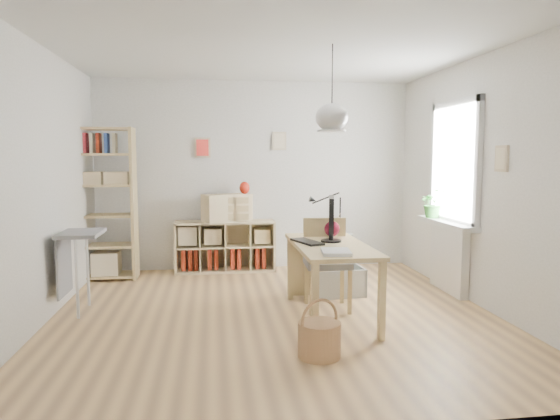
{
  "coord_description": "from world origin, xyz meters",
  "views": [
    {
      "loc": [
        -0.61,
        -4.97,
        1.61
      ],
      "look_at": [
        0.1,
        0.3,
        1.05
      ],
      "focal_mm": 32.0,
      "sensor_mm": 36.0,
      "label": 1
    }
  ],
  "objects": [
    {
      "name": "ground",
      "position": [
        0.0,
        0.0,
        0.0
      ],
      "size": [
        4.5,
        4.5,
        0.0
      ],
      "primitive_type": "plane",
      "color": "tan",
      "rests_on": "ground"
    },
    {
      "name": "room_shell",
      "position": [
        0.55,
        -0.15,
        2.0
      ],
      "size": [
        4.5,
        4.5,
        4.5
      ],
      "color": "white",
      "rests_on": "ground"
    },
    {
      "name": "window_unit",
      "position": [
        2.23,
        0.6,
        1.55
      ],
      "size": [
        0.07,
        1.16,
        1.46
      ],
      "color": "white",
      "rests_on": "ground"
    },
    {
      "name": "radiator",
      "position": [
        2.19,
        0.6,
        0.4
      ],
      "size": [
        0.1,
        0.8,
        0.8
      ],
      "primitive_type": "cube",
      "color": "silver",
      "rests_on": "ground"
    },
    {
      "name": "windowsill",
      "position": [
        2.14,
        0.6,
        0.83
      ],
      "size": [
        0.22,
        1.2,
        0.06
      ],
      "primitive_type": "cube",
      "color": "silver",
      "rests_on": "radiator"
    },
    {
      "name": "desk",
      "position": [
        0.55,
        -0.15,
        0.66
      ],
      "size": [
        0.7,
        1.5,
        0.75
      ],
      "color": "tan",
      "rests_on": "ground"
    },
    {
      "name": "cube_shelf",
      "position": [
        -0.47,
        2.08,
        0.3
      ],
      "size": [
        1.4,
        0.38,
        0.72
      ],
      "color": "tan",
      "rests_on": "ground"
    },
    {
      "name": "tall_bookshelf",
      "position": [
        -2.04,
        1.8,
        1.09
      ],
      "size": [
        0.8,
        0.38,
        2.0
      ],
      "color": "tan",
      "rests_on": "ground"
    },
    {
      "name": "side_table",
      "position": [
        -2.04,
        0.35,
        0.67
      ],
      "size": [
        0.4,
        0.55,
        0.85
      ],
      "color": "gray",
      "rests_on": "ground"
    },
    {
      "name": "chair",
      "position": [
        0.59,
        0.18,
        0.54
      ],
      "size": [
        0.49,
        0.49,
        0.95
      ],
      "rotation": [
        0.0,
        0.0,
        -0.06
      ],
      "color": "gray",
      "rests_on": "ground"
    },
    {
      "name": "wicker_basket",
      "position": [
        0.23,
        -1.14,
        0.16
      ],
      "size": [
        0.35,
        0.35,
        0.48
      ],
      "rotation": [
        0.0,
        0.0,
        0.38
      ],
      "color": "olive",
      "rests_on": "ground"
    },
    {
      "name": "storage_chest",
      "position": [
        0.81,
        0.72,
        0.22
      ],
      "size": [
        0.67,
        0.75,
        0.67
      ],
      "rotation": [
        0.0,
        0.0,
        0.06
      ],
      "color": "silver",
      "rests_on": "ground"
    },
    {
      "name": "monitor",
      "position": [
        0.59,
        -0.03,
        1.01
      ],
      "size": [
        0.21,
        0.53,
        0.46
      ],
      "rotation": [
        0.0,
        0.0,
        -0.23
      ],
      "color": "black",
      "rests_on": "desk"
    },
    {
      "name": "keyboard",
      "position": [
        0.33,
        -0.06,
        0.76
      ],
      "size": [
        0.3,
        0.46,
        0.02
      ],
      "primitive_type": "cube",
      "rotation": [
        0.0,
        0.0,
        0.34
      ],
      "color": "black",
      "rests_on": "desk"
    },
    {
      "name": "task_lamp",
      "position": [
        0.62,
        0.47,
        1.05
      ],
      "size": [
        0.41,
        0.15,
        0.44
      ],
      "color": "black",
      "rests_on": "desk"
    },
    {
      "name": "yarn_ball",
      "position": [
        0.67,
        0.31,
        0.83
      ],
      "size": [
        0.17,
        0.17,
        0.17
      ],
      "primitive_type": "sphere",
      "color": "#44090E",
      "rests_on": "desk"
    },
    {
      "name": "paper_tray",
      "position": [
        0.48,
        -0.66,
        0.77
      ],
      "size": [
        0.29,
        0.35,
        0.03
      ],
      "primitive_type": "cube",
      "rotation": [
        0.0,
        0.0,
        -0.13
      ],
      "color": "silver",
      "rests_on": "desk"
    },
    {
      "name": "drawer_chest",
      "position": [
        -0.42,
        2.04,
        0.91
      ],
      "size": [
        0.73,
        0.55,
        0.38
      ],
      "primitive_type": "cube",
      "rotation": [
        0.0,
        0.0,
        0.42
      ],
      "color": "tan",
      "rests_on": "cube_shelf"
    },
    {
      "name": "red_vase",
      "position": [
        -0.17,
        2.04,
        1.19
      ],
      "size": [
        0.15,
        0.15,
        0.17
      ],
      "primitive_type": "ellipsoid",
      "color": "maroon",
      "rests_on": "drawer_chest"
    },
    {
      "name": "potted_plant",
      "position": [
        2.12,
        0.92,
        1.04
      ],
      "size": [
        0.35,
        0.31,
        0.36
      ],
      "primitive_type": "imported",
      "rotation": [
        0.0,
        0.0,
        -0.07
      ],
      "color": "#2D722A",
      "rests_on": "windowsill"
    }
  ]
}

